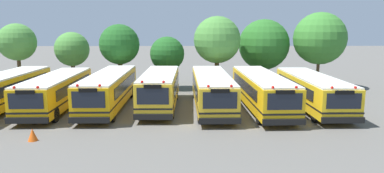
{
  "coord_description": "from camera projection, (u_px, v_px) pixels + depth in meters",
  "views": [
    {
      "loc": [
        2.02,
        -25.27,
        6.04
      ],
      "look_at": [
        2.35,
        0.0,
        1.6
      ],
      "focal_mm": 32.49,
      "sensor_mm": 36.0,
      "label": 1
    }
  ],
  "objects": [
    {
      "name": "ground_plane",
      "position": [
        161.0,
        108.0,
        25.91
      ],
      "size": [
        160.0,
        160.0,
        0.0
      ],
      "primitive_type": "plane",
      "color": "#595651"
    },
    {
      "name": "school_bus_0",
      "position": [
        4.0,
        90.0,
        25.33
      ],
      "size": [
        2.52,
        11.39,
        2.65
      ],
      "rotation": [
        0.0,
        0.0,
        3.14
      ],
      "color": "yellow",
      "rests_on": "ground_plane"
    },
    {
      "name": "school_bus_1",
      "position": [
        57.0,
        91.0,
        25.42
      ],
      "size": [
        2.76,
        10.57,
        2.56
      ],
      "rotation": [
        0.0,
        0.0,
        3.16
      ],
      "color": "#EAA80C",
      "rests_on": "ground_plane"
    },
    {
      "name": "school_bus_2",
      "position": [
        109.0,
        89.0,
        25.82
      ],
      "size": [
        2.48,
        11.23,
        2.67
      ],
      "rotation": [
        0.0,
        0.0,
        3.14
      ],
      "color": "#EAA80C",
      "rests_on": "ground_plane"
    },
    {
      "name": "school_bus_3",
      "position": [
        160.0,
        89.0,
        25.65
      ],
      "size": [
        2.58,
        9.4,
        2.76
      ],
      "rotation": [
        0.0,
        0.0,
        3.13
      ],
      "color": "yellow",
      "rests_on": "ground_plane"
    },
    {
      "name": "school_bus_4",
      "position": [
        212.0,
        89.0,
        25.59
      ],
      "size": [
        2.7,
        11.14,
        2.66
      ],
      "rotation": [
        0.0,
        0.0,
        3.16
      ],
      "color": "yellow",
      "rests_on": "ground_plane"
    },
    {
      "name": "school_bus_5",
      "position": [
        261.0,
        90.0,
        25.58
      ],
      "size": [
        2.81,
        11.6,
        2.63
      ],
      "rotation": [
        0.0,
        0.0,
        3.17
      ],
      "color": "yellow",
      "rests_on": "ground_plane"
    },
    {
      "name": "school_bus_6",
      "position": [
        312.0,
        90.0,
        25.59
      ],
      "size": [
        2.6,
        10.72,
        2.54
      ],
      "rotation": [
        0.0,
        0.0,
        3.14
      ],
      "color": "yellow",
      "rests_on": "ground_plane"
    },
    {
      "name": "tree_0",
      "position": [
        16.0,
        42.0,
        32.88
      ],
      "size": [
        3.53,
        3.53,
        6.27
      ],
      "color": "#4C3823",
      "rests_on": "ground_plane"
    },
    {
      "name": "tree_1",
      "position": [
        72.0,
        50.0,
        34.66
      ],
      "size": [
        3.41,
        3.41,
        5.43
      ],
      "color": "#4C3823",
      "rests_on": "ground_plane"
    },
    {
      "name": "tree_2",
      "position": [
        119.0,
        45.0,
        32.77
      ],
      "size": [
        3.78,
        3.78,
        6.19
      ],
      "color": "#4C3823",
      "rests_on": "ground_plane"
    },
    {
      "name": "tree_3",
      "position": [
        168.0,
        54.0,
        32.89
      ],
      "size": [
        3.27,
        3.27,
        5.04
      ],
      "color": "#4C3823",
      "rests_on": "ground_plane"
    },
    {
      "name": "tree_4",
      "position": [
        216.0,
        39.0,
        32.82
      ],
      "size": [
        4.43,
        4.43,
        6.94
      ],
      "color": "#4C3823",
      "rests_on": "ground_plane"
    },
    {
      "name": "tree_5",
      "position": [
        263.0,
        44.0,
        34.84
      ],
      "size": [
        5.07,
        5.07,
        6.69
      ],
      "color": "#4C3823",
      "rests_on": "ground_plane"
    },
    {
      "name": "tree_6",
      "position": [
        320.0,
        39.0,
        33.31
      ],
      "size": [
        5.01,
        5.01,
        7.33
      ],
      "color": "#4C3823",
      "rests_on": "ground_plane"
    },
    {
      "name": "traffic_cone",
      "position": [
        33.0,
        135.0,
        18.41
      ],
      "size": [
        0.51,
        0.51,
        0.67
      ],
      "primitive_type": "cone",
      "color": "#EA5914",
      "rests_on": "ground_plane"
    }
  ]
}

